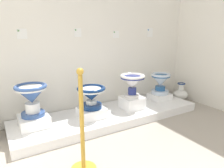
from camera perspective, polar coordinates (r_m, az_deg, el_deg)
wall_back at (r=3.35m, az=-4.72°, el=18.65°), size 3.77×0.06×3.10m
display_platform at (r=3.18m, az=-0.51°, el=-8.51°), size 2.79×0.82×0.12m
plinth_block_broad_patterned at (r=2.85m, az=-20.46°, el=-9.39°), size 0.35×0.35×0.14m
antique_toilet_broad_patterned at (r=2.74m, az=-21.06°, el=-2.97°), size 0.39×0.39×0.40m
plinth_block_rightmost at (r=2.95m, az=-5.54°, el=-7.75°), size 0.35×0.32×0.14m
antique_toilet_rightmost at (r=2.86m, az=-5.66°, el=-2.88°), size 0.39×0.39×0.30m
plinth_block_central_ornate at (r=3.27m, az=5.43°, el=-5.05°), size 0.32×0.30×0.18m
antique_toilet_central_ornate at (r=3.18m, az=5.57°, el=0.64°), size 0.38×0.38×0.35m
plinth_block_slender_white at (r=3.79m, az=12.81°, el=-3.28°), size 0.35×0.29×0.10m
antique_toilet_slender_white at (r=3.72m, az=13.04°, el=0.68°), size 0.34×0.34×0.36m
info_placard_first at (r=2.99m, az=-23.32°, el=12.47°), size 0.12×0.01×0.13m
info_placard_second at (r=3.18m, az=-9.31°, el=13.68°), size 0.11×0.01×0.13m
info_placard_third at (r=3.48m, az=1.08°, el=13.38°), size 0.11×0.01×0.11m
info_placard_fourth at (r=3.90m, az=10.23°, el=13.64°), size 0.12×0.01×0.15m
decorative_vase_corner at (r=4.18m, az=18.15°, el=-2.50°), size 0.27×0.27×0.35m
stanchion_post_near_left at (r=2.01m, az=-7.99°, el=-15.24°), size 0.24×0.24×0.99m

